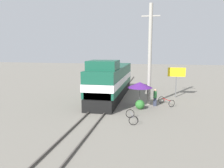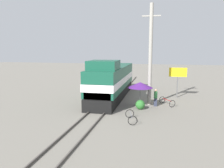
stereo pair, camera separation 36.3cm
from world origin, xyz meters
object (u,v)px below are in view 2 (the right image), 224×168
utility_pole (150,55)px  bicycle_spare (131,117)px  bicycle (167,102)px  billboard_sign (178,75)px  locomotive (112,81)px  vendor_umbrella (140,85)px  person_bystander (156,97)px

utility_pole → bicycle_spare: (-1.12, -5.65, -4.70)m
bicycle → bicycle_spare: bicycle_spare is taller
billboard_sign → bicycle_spare: 10.84m
locomotive → bicycle: 6.64m
utility_pole → billboard_sign: bearing=53.6°
utility_pole → vendor_umbrella: size_ratio=4.01×
person_bystander → bicycle_spare: person_bystander is taller
utility_pole → person_bystander: utility_pole is taller
utility_pole → bicycle: utility_pole is taller
utility_pole → vendor_umbrella: (-0.83, -1.25, -2.85)m
person_bystander → bicycle: person_bystander is taller
locomotive → bicycle_spare: size_ratio=6.92×
vendor_umbrella → person_bystander: (1.48, 0.73, -1.28)m
vendor_umbrella → billboard_sign: 6.62m
utility_pole → vendor_umbrella: bearing=-123.7°
billboard_sign → person_bystander: 5.48m
locomotive → person_bystander: 5.72m
vendor_umbrella → billboard_sign: (3.86, 5.36, 0.45)m
utility_pole → billboard_sign: 5.64m
locomotive → vendor_umbrella: locomotive is taller
utility_pole → bicycle: 5.03m
billboard_sign → bicycle: (-1.25, -3.97, -2.30)m
locomotive → vendor_umbrella: bearing=-42.6°
billboard_sign → person_bystander: bearing=-117.2°
person_bystander → locomotive: bearing=153.3°
locomotive → bicycle: bearing=-16.9°
locomotive → utility_pole: 5.72m
bicycle → vendor_umbrella: bearing=-5.9°
person_bystander → bicycle: size_ratio=0.92×
person_bystander → bicycle_spare: size_ratio=0.90×
billboard_sign → bicycle_spare: size_ratio=1.82×
locomotive → bicycle: size_ratio=7.06×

